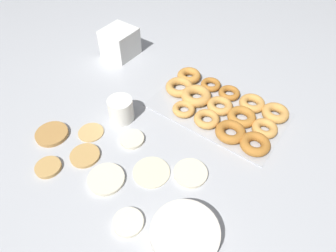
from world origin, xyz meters
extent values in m
plane|color=#B2B5BA|center=(0.00, 0.00, 0.00)|extent=(3.00, 3.00, 0.00)
cylinder|color=tan|center=(0.14, 0.07, 0.00)|extent=(0.09, 0.09, 0.01)
cylinder|color=beige|center=(-0.04, 0.18, 0.01)|extent=(0.11, 0.11, 0.01)
cylinder|color=tan|center=(0.14, 0.26, 0.01)|extent=(0.08, 0.08, 0.01)
cylinder|color=beige|center=(-0.13, 0.08, 0.00)|extent=(0.12, 0.12, 0.01)
cylinder|color=#B27F42|center=(0.24, 0.16, 0.01)|extent=(0.11, 0.11, 0.01)
cylinder|color=beige|center=(0.00, 0.01, 0.01)|extent=(0.08, 0.08, 0.01)
cylinder|color=silver|center=(-0.19, 0.25, 0.01)|extent=(0.09, 0.09, 0.01)
cylinder|color=beige|center=(-0.24, 0.01, 0.01)|extent=(0.11, 0.11, 0.01)
cylinder|color=tan|center=(0.08, 0.16, 0.01)|extent=(0.10, 0.10, 0.01)
cube|color=#ADAFB5|center=(-0.16, -0.29, 0.00)|extent=(0.49, 0.29, 0.01)
torus|color=#D19347|center=(-0.35, -0.38, 0.02)|extent=(0.10, 0.10, 0.03)
torus|color=#D19347|center=(-0.26, -0.38, 0.02)|extent=(0.10, 0.10, 0.03)
torus|color=#AD6B28|center=(-0.16, -0.38, 0.02)|extent=(0.08, 0.08, 0.02)
torus|color=#AD6B28|center=(-0.07, -0.38, 0.02)|extent=(0.08, 0.08, 0.02)
torus|color=#C68438|center=(0.02, -0.37, 0.02)|extent=(0.10, 0.10, 0.03)
torus|color=#D19347|center=(-0.35, -0.28, 0.02)|extent=(0.09, 0.09, 0.03)
torus|color=#B7752D|center=(-0.26, -0.29, 0.02)|extent=(0.10, 0.10, 0.03)
torus|color=#D19347|center=(-0.17, -0.29, 0.02)|extent=(0.09, 0.09, 0.03)
torus|color=#D19347|center=(-0.07, -0.28, 0.02)|extent=(0.11, 0.11, 0.04)
torus|color=#D19347|center=(0.02, -0.29, 0.02)|extent=(0.11, 0.11, 0.03)
torus|color=#AD6B28|center=(-0.35, -0.20, 0.02)|extent=(0.10, 0.10, 0.03)
torus|color=#AD6B28|center=(-0.26, -0.20, 0.02)|extent=(0.10, 0.10, 0.03)
torus|color=#D19347|center=(-0.16, -0.21, 0.02)|extent=(0.09, 0.09, 0.03)
torus|color=#D19347|center=(-0.07, -0.20, 0.02)|extent=(0.08, 0.08, 0.02)
cylinder|color=silver|center=(-0.33, 0.19, 0.02)|extent=(0.18, 0.18, 0.05)
cube|color=white|center=(0.38, -0.35, 0.01)|extent=(0.13, 0.13, 0.02)
cube|color=white|center=(0.38, -0.35, 0.04)|extent=(0.13, 0.13, 0.02)
cube|color=white|center=(0.38, -0.35, 0.06)|extent=(0.13, 0.13, 0.02)
cube|color=white|center=(0.38, -0.35, 0.09)|extent=(0.13, 0.13, 0.02)
cube|color=white|center=(0.38, -0.35, 0.11)|extent=(0.13, 0.13, 0.02)
cylinder|color=white|center=(0.10, -0.04, 0.04)|extent=(0.09, 0.09, 0.09)
camera|label=1|loc=(-0.49, 0.47, 0.79)|focal=32.00mm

